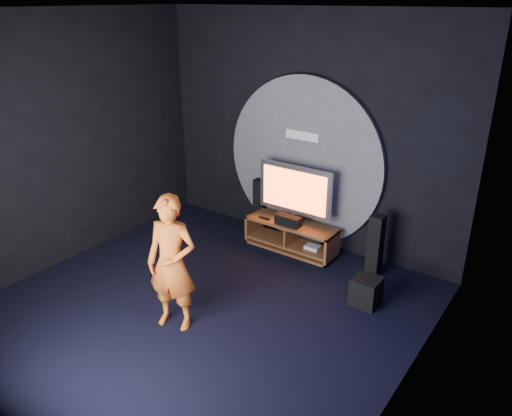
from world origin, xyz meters
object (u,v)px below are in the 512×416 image
at_px(tower_speaker_left, 261,205).
at_px(tower_speaker_right, 375,245).
at_px(tv, 295,192).
at_px(media_console, 291,238).
at_px(subwoofer, 366,291).
at_px(player, 172,263).

height_order(tower_speaker_left, tower_speaker_right, same).
bearing_deg(tv, tower_speaker_left, 163.38).
xyz_separation_m(tv, tower_speaker_right, (1.34, -0.04, -0.48)).
relative_size(media_console, subwoofer, 3.91).
relative_size(media_console, tv, 1.20).
distance_m(tower_speaker_right, subwoofer, 0.83).
height_order(tower_speaker_right, subwoofer, tower_speaker_right).
distance_m(tv, player, 2.50).
bearing_deg(tv, media_console, -84.12).
bearing_deg(subwoofer, tower_speaker_left, 156.17).
xyz_separation_m(tv, subwoofer, (1.55, -0.80, -0.75)).
bearing_deg(media_console, tower_speaker_left, 159.13).
bearing_deg(tower_speaker_right, tv, 178.24).
distance_m(tv, tower_speaker_left, 0.95).
bearing_deg(subwoofer, player, -134.57).
relative_size(tower_speaker_left, player, 0.55).
xyz_separation_m(media_console, tv, (-0.01, 0.07, 0.74)).
height_order(media_console, tower_speaker_right, tower_speaker_right).
bearing_deg(tv, tower_speaker_right, -1.76).
bearing_deg(tv, player, -92.68).
bearing_deg(media_console, subwoofer, -25.29).
height_order(tv, subwoofer, tv).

